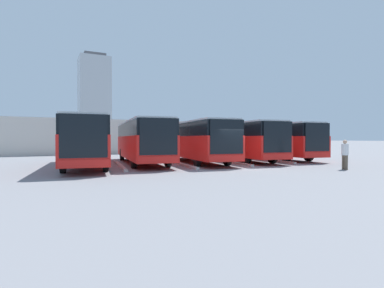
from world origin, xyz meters
name	(u,v)px	position (x,y,z in m)	size (l,w,h in m)	color
ground_plane	(236,168)	(0.00, 0.00, 0.00)	(600.00, 600.00, 0.00)	gray
bus_0	(272,140)	(-8.42, -6.24, 1.80)	(4.11, 12.35, 3.23)	red
curb_divider_0	(267,160)	(-6.32, -4.44, 0.07)	(0.24, 7.58, 0.15)	#B2B2AD
bus_1	(237,140)	(-4.21, -5.91, 1.80)	(4.11, 12.35, 3.23)	red
curb_divider_1	(228,162)	(-2.11, -4.12, 0.07)	(0.24, 7.58, 0.15)	#B2B2AD
bus_2	(195,140)	(0.00, -5.81, 1.80)	(4.11, 12.35, 3.23)	red
curb_divider_2	(180,164)	(2.11, -4.01, 0.07)	(0.24, 7.58, 0.15)	#B2B2AD
bus_3	(142,140)	(4.21, -6.51, 1.80)	(4.11, 12.35, 3.23)	red
curb_divider_3	(120,165)	(6.32, -4.71, 0.07)	(0.24, 7.58, 0.15)	#B2B2AD
bus_4	(86,140)	(8.43, -5.58, 1.80)	(4.11, 12.35, 3.23)	red
pedestrian	(345,154)	(-5.56, 3.60, 0.98)	(0.51, 0.51, 1.83)	brown
station_building	(126,137)	(0.00, -28.49, 2.18)	(44.47, 16.97, 4.31)	beige
office_tower	(94,99)	(-19.96, -197.20, 29.12)	(19.88, 19.88, 59.45)	#ADB2B7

